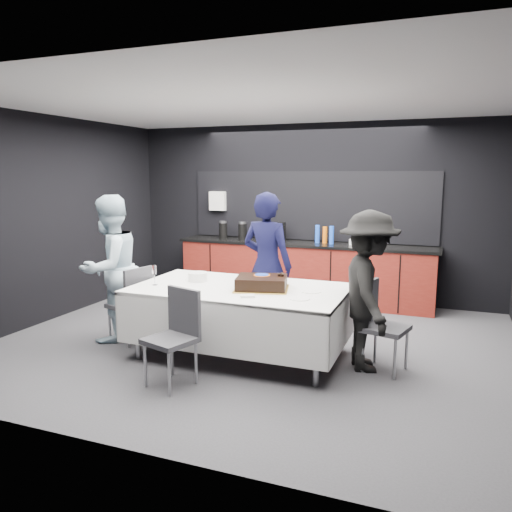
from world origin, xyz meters
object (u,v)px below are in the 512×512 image
at_px(chair_left, 133,299).
at_px(person_right, 368,291).
at_px(plate_stack, 198,277).
at_px(chair_right, 378,319).
at_px(champagne_flute, 154,271).
at_px(cake_assembly, 262,283).
at_px(person_left, 110,268).
at_px(chair_near, 176,330).
at_px(person_center, 267,265).
at_px(party_table, 240,299).

bearing_deg(chair_left, person_right, 3.98).
relative_size(plate_stack, chair_right, 0.24).
xyz_separation_m(plate_stack, champagne_flute, (-0.35, -0.37, 0.11)).
xyz_separation_m(cake_assembly, person_left, (-1.94, -0.04, 0.03)).
relative_size(chair_near, person_center, 0.51).
height_order(party_table, plate_stack, plate_stack).
relative_size(plate_stack, person_center, 0.12).
distance_m(party_table, person_left, 1.70).
bearing_deg(chair_near, chair_right, 30.97).
distance_m(party_table, person_right, 1.40).
bearing_deg(champagne_flute, party_table, 14.86).
xyz_separation_m(champagne_flute, person_left, (-0.75, 0.20, -0.06)).
xyz_separation_m(person_center, person_right, (1.32, -0.62, -0.07)).
distance_m(champagne_flute, person_left, 0.78).
bearing_deg(chair_left, person_center, 29.86).
height_order(champagne_flute, person_left, person_left).
height_order(plate_stack, chair_left, chair_left).
relative_size(champagne_flute, person_center, 0.12).
xyz_separation_m(chair_right, person_left, (-3.17, -0.19, 0.35)).
bearing_deg(plate_stack, person_right, 0.00).
distance_m(champagne_flute, person_right, 2.34).
bearing_deg(person_right, person_left, 73.29).
height_order(cake_assembly, chair_near, cake_assembly).
height_order(party_table, person_right, person_right).
relative_size(champagne_flute, person_left, 0.13).
bearing_deg(chair_near, cake_assembly, 59.39).
xyz_separation_m(chair_right, chair_near, (-1.76, -1.06, 0.00)).
relative_size(chair_left, chair_near, 1.00).
height_order(person_center, person_left, person_center).
bearing_deg(chair_right, chair_near, -149.03).
bearing_deg(person_right, chair_right, -99.70).
bearing_deg(champagne_flute, plate_stack, 46.88).
height_order(party_table, chair_left, chair_left).
bearing_deg(person_left, person_right, 100.21).
bearing_deg(person_right, champagne_flute, 79.25).
relative_size(party_table, chair_right, 2.51).
xyz_separation_m(party_table, chair_left, (-1.35, -0.07, -0.11)).
xyz_separation_m(chair_left, person_right, (2.73, 0.19, 0.29)).
bearing_deg(person_left, chair_left, 93.47).
xyz_separation_m(cake_assembly, person_right, (1.12, 0.13, -0.02)).
bearing_deg(chair_near, plate_stack, 106.46).
xyz_separation_m(party_table, champagne_flute, (-0.93, -0.25, 0.30)).
height_order(plate_stack, chair_near, chair_near).
distance_m(cake_assembly, person_left, 1.94).
bearing_deg(cake_assembly, chair_left, -177.93).
xyz_separation_m(chair_right, person_right, (-0.11, -0.02, 0.29)).
distance_m(chair_left, person_center, 1.66).
bearing_deg(plate_stack, cake_assembly, -8.84).
distance_m(cake_assembly, chair_left, 1.64).
xyz_separation_m(chair_near, person_right, (1.65, 1.04, 0.29)).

